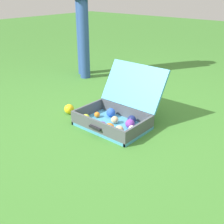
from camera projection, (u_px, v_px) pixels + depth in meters
The scene contains 3 objects.
ground_plane at pixel (109, 130), 2.19m from camera, with size 16.00×16.00×0.00m, color #3D7A2D.
open_suitcase at pixel (118, 113), 2.24m from camera, with size 0.55×0.59×0.44m.
stray_ball_on_grass at pixel (69, 109), 2.46m from camera, with size 0.09×0.09×0.09m, color yellow.
Camera 1 is at (1.28, -1.46, 1.03)m, focal length 44.77 mm.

